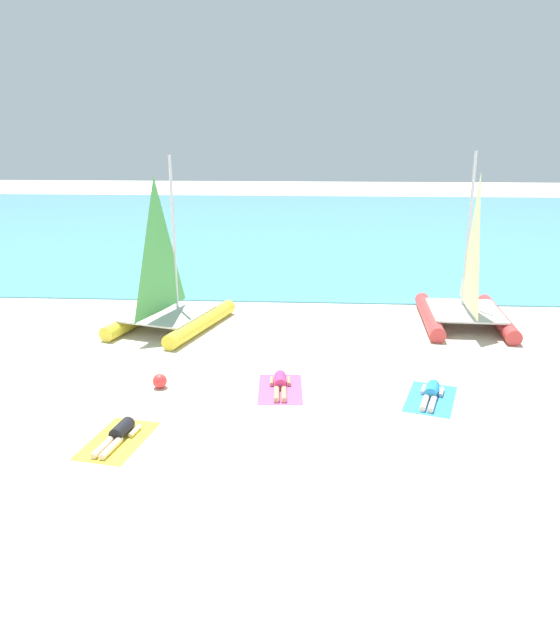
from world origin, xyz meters
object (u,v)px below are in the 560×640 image
(sunbather_middle, at_px, (280,383))
(sunbather_right, at_px, (431,393))
(sailboat_yellow, at_px, (169,304))
(towel_middle, at_px, (280,389))
(sunbather_left, at_px, (119,433))
(towel_left, at_px, (118,440))
(beach_ball, at_px, (160,381))
(sailboat_red, at_px, (466,301))
(towel_right, at_px, (431,399))

(sunbather_middle, distance_m, sunbather_right, 3.73)
(sailboat_yellow, bearing_deg, towel_middle, -33.54)
(sailboat_yellow, relative_size, sunbather_left, 3.52)
(towel_left, relative_size, beach_ball, 5.18)
(sailboat_red, distance_m, towel_left, 12.49)
(towel_left, height_order, sunbather_middle, sunbather_middle)
(sunbather_left, bearing_deg, beach_ball, 95.87)
(sunbather_middle, distance_m, towel_right, 3.71)
(towel_middle, xyz_separation_m, sunbather_middle, (-0.00, 0.07, 0.13))
(sunbather_right, bearing_deg, sailboat_red, 87.31)
(sunbather_left, distance_m, beach_ball, 2.70)
(towel_left, bearing_deg, sailboat_red, 43.43)
(towel_right, bearing_deg, sailboat_red, 70.61)
(sunbather_left, bearing_deg, sunbather_right, 29.66)
(sailboat_red, bearing_deg, sunbather_middle, -133.43)
(towel_middle, height_order, beach_ball, beach_ball)
(sailboat_yellow, relative_size, sunbather_middle, 3.52)
(sailboat_red, relative_size, towel_right, 2.96)
(sunbather_left, distance_m, sunbather_right, 7.38)
(towel_left, xyz_separation_m, sunbather_left, (0.01, 0.07, 0.13))
(sunbather_left, bearing_deg, sunbather_middle, 51.29)
(towel_left, xyz_separation_m, beach_ball, (0.19, 2.76, 0.18))
(towel_left, relative_size, towel_middle, 1.00)
(sailboat_red, xyz_separation_m, towel_right, (-2.13, -6.05, -0.83))
(sunbather_middle, height_order, towel_right, sunbather_middle)
(sunbather_left, distance_m, towel_right, 7.34)
(towel_left, xyz_separation_m, sunbather_right, (6.94, 2.59, 0.13))
(sunbather_middle, bearing_deg, towel_left, -141.53)
(towel_right, relative_size, beach_ball, 5.18)
(towel_middle, distance_m, beach_ball, 3.05)
(towel_middle, bearing_deg, sailboat_red, 44.47)
(sailboat_yellow, height_order, towel_left, sailboat_yellow)
(towel_left, relative_size, towel_right, 1.00)
(sunbather_middle, distance_m, beach_ball, 3.05)
(sunbather_middle, bearing_deg, sunbather_right, -8.96)
(sailboat_yellow, height_order, sunbather_left, sailboat_yellow)
(towel_middle, height_order, towel_right, same)
(towel_middle, relative_size, beach_ball, 5.18)
(towel_left, bearing_deg, towel_middle, 41.47)
(sailboat_yellow, bearing_deg, beach_ball, -62.64)
(beach_ball, bearing_deg, towel_right, -2.03)
(towel_middle, bearing_deg, towel_right, -5.26)
(sailboat_red, relative_size, sunbather_right, 3.64)
(towel_right, bearing_deg, sunbather_left, -160.44)
(sunbather_left, xyz_separation_m, towel_right, (6.91, 2.46, -0.13))
(towel_middle, distance_m, sunbather_middle, 0.14)
(towel_middle, relative_size, sunbather_right, 1.23)
(towel_left, bearing_deg, towel_right, 20.01)
(sunbather_left, relative_size, towel_right, 0.82)
(towel_left, distance_m, sunbather_left, 0.14)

